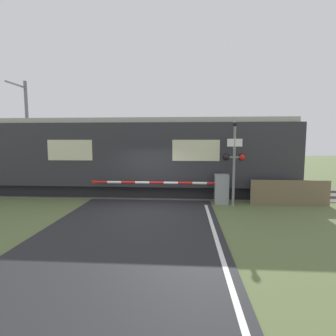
% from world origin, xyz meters
% --- Properties ---
extents(ground_plane, '(80.00, 80.00, 0.00)m').
position_xyz_m(ground_plane, '(0.00, 0.00, 0.00)').
color(ground_plane, '#5B6B3D').
extents(track_bed, '(36.00, 3.20, 0.13)m').
position_xyz_m(track_bed, '(0.00, 3.43, 0.02)').
color(track_bed, '#666056').
rests_on(track_bed, ground_plane).
extents(train, '(21.55, 3.12, 3.86)m').
position_xyz_m(train, '(-3.81, 3.43, 1.98)').
color(train, black).
rests_on(train, ground_plane).
extents(crossing_barrier, '(6.15, 0.44, 1.32)m').
position_xyz_m(crossing_barrier, '(2.75, 1.34, 0.70)').
color(crossing_barrier, gray).
rests_on(crossing_barrier, ground_plane).
extents(signal_post, '(0.94, 0.26, 3.56)m').
position_xyz_m(signal_post, '(3.69, 0.98, 2.03)').
color(signal_post, gray).
rests_on(signal_post, ground_plane).
extents(catenary_pole, '(0.20, 1.90, 6.46)m').
position_xyz_m(catenary_pole, '(-8.31, 5.82, 3.38)').
color(catenary_pole, slate).
rests_on(catenary_pole, ground_plane).
extents(roadside_fence, '(3.33, 0.06, 1.10)m').
position_xyz_m(roadside_fence, '(6.14, 1.23, 0.55)').
color(roadside_fence, '#726047').
rests_on(roadside_fence, ground_plane).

